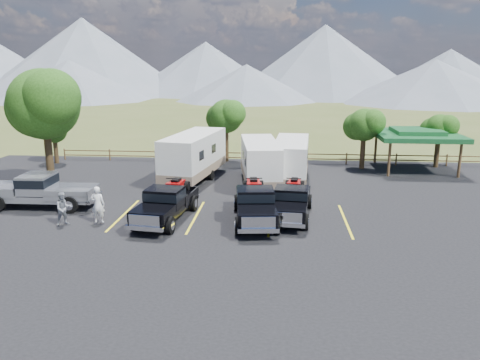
# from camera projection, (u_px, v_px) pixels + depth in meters

# --- Properties ---
(ground) EXTENTS (320.00, 320.00, 0.00)m
(ground) POSITION_uv_depth(u_px,v_px,m) (224.00, 246.00, 21.29)
(ground) COLOR #465323
(ground) RESTS_ON ground
(asphalt_lot) EXTENTS (44.00, 34.00, 0.04)m
(asphalt_lot) POSITION_uv_depth(u_px,v_px,m) (231.00, 224.00, 24.19)
(asphalt_lot) COLOR black
(asphalt_lot) RESTS_ON ground
(stall_lines) EXTENTS (12.12, 5.50, 0.01)m
(stall_lines) POSITION_uv_depth(u_px,v_px,m) (232.00, 218.00, 25.15)
(stall_lines) COLOR yellow
(stall_lines) RESTS_ON asphalt_lot
(tree_big_nw) EXTENTS (5.54, 5.18, 7.84)m
(tree_big_nw) POSITION_uv_depth(u_px,v_px,m) (43.00, 104.00, 29.67)
(tree_big_nw) COLOR black
(tree_big_nw) RESTS_ON ground
(tree_ne_a) EXTENTS (3.11, 2.92, 4.76)m
(tree_ne_a) POSITION_uv_depth(u_px,v_px,m) (364.00, 125.00, 36.19)
(tree_ne_a) COLOR black
(tree_ne_a) RESTS_ON ground
(tree_ne_b) EXTENTS (2.77, 2.59, 4.27)m
(tree_ne_b) POSITION_uv_depth(u_px,v_px,m) (439.00, 129.00, 36.75)
(tree_ne_b) COLOR black
(tree_ne_b) RESTS_ON ground
(tree_north) EXTENTS (3.46, 3.24, 5.25)m
(tree_north) POSITION_uv_depth(u_px,v_px,m) (226.00, 116.00, 38.92)
(tree_north) COLOR black
(tree_north) RESTS_ON ground
(tree_nw_small) EXTENTS (2.59, 2.43, 3.85)m
(tree_nw_small) POSITION_uv_depth(u_px,v_px,m) (54.00, 130.00, 38.36)
(tree_nw_small) COLOR black
(tree_nw_small) RESTS_ON ground
(rail_fence) EXTENTS (36.12, 0.12, 1.00)m
(rail_fence) POSITION_uv_depth(u_px,v_px,m) (273.00, 156.00, 38.88)
(rail_fence) COLOR brown
(rail_fence) RESTS_ON ground
(pavilion) EXTENTS (6.20, 6.20, 3.22)m
(pavilion) POSITION_uv_depth(u_px,v_px,m) (416.00, 135.00, 36.02)
(pavilion) COLOR brown
(pavilion) RESTS_ON ground
(mountain_range) EXTENTS (209.00, 71.00, 20.00)m
(mountain_range) POSITION_uv_depth(u_px,v_px,m) (242.00, 65.00, 122.49)
(mountain_range) COLOR slate
(mountain_range) RESTS_ON ground
(rig_left) EXTENTS (2.66, 6.11, 1.98)m
(rig_left) POSITION_uv_depth(u_px,v_px,m) (167.00, 202.00, 24.66)
(rig_left) COLOR black
(rig_left) RESTS_ON asphalt_lot
(rig_center) EXTENTS (2.63, 6.25, 2.03)m
(rig_center) POSITION_uv_depth(u_px,v_px,m) (255.00, 203.00, 24.46)
(rig_center) COLOR black
(rig_center) RESTS_ON asphalt_lot
(rig_right) EXTENTS (2.46, 5.81, 1.89)m
(rig_right) POSITION_uv_depth(u_px,v_px,m) (292.00, 201.00, 25.11)
(rig_right) COLOR black
(rig_right) RESTS_ON asphalt_lot
(trailer_left) EXTENTS (3.70, 9.55, 3.30)m
(trailer_left) POSITION_uv_depth(u_px,v_px,m) (194.00, 156.00, 32.89)
(trailer_left) COLOR white
(trailer_left) RESTS_ON asphalt_lot
(trailer_center) EXTENTS (3.14, 8.70, 3.01)m
(trailer_center) POSITION_uv_depth(u_px,v_px,m) (260.00, 162.00, 31.60)
(trailer_center) COLOR white
(trailer_center) RESTS_ON asphalt_lot
(trailer_right) EXTENTS (2.71, 8.59, 2.97)m
(trailer_right) POSITION_uv_depth(u_px,v_px,m) (291.00, 161.00, 32.23)
(trailer_right) COLOR white
(trailer_right) RESTS_ON asphalt_lot
(pickup_silver) EXTENTS (6.53, 2.42, 1.94)m
(pickup_silver) POSITION_uv_depth(u_px,v_px,m) (41.00, 190.00, 26.76)
(pickup_silver) COLOR gray
(pickup_silver) RESTS_ON asphalt_lot
(person_a) EXTENTS (0.75, 0.52, 1.94)m
(person_a) POSITION_uv_depth(u_px,v_px,m) (98.00, 205.00, 24.16)
(person_a) COLOR white
(person_a) RESTS_ON asphalt_lot
(person_b) EXTENTS (1.06, 1.03, 1.73)m
(person_b) POSITION_uv_depth(u_px,v_px,m) (64.00, 209.00, 23.85)
(person_b) COLOR gray
(person_b) RESTS_ON asphalt_lot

